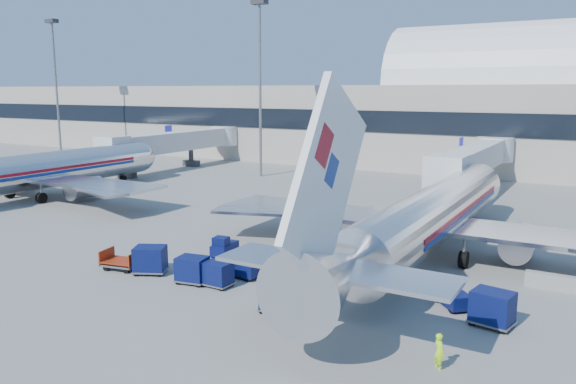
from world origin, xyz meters
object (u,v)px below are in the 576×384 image
Objects in this scene: ramp_worker at (439,351)px; cart_train_c at (150,259)px; tug_left at (224,247)px; cart_open_red at (122,263)px; barrier_near at (553,282)px; cart_solo_near at (277,296)px; airliner_main at (430,216)px; jetbridge_mid at (181,141)px; cart_train_b at (192,269)px; cart_solo_far at (492,308)px; jetbridge_near at (477,159)px; mast_west at (260,63)px; airliner_mid at (32,172)px; tug_right at (452,294)px; cart_train_a at (218,274)px; tug_lead at (240,266)px; mast_far_west at (55,69)px.

cart_train_c is at bearing 32.66° from ramp_worker.
tug_left reaches higher than cart_open_red.
cart_solo_near is (-12.14, -10.69, 0.38)m from barrier_near.
jetbridge_mid is at bearing 149.36° from airliner_main.
cart_train_b is 0.91× the size of cart_solo_far.
jetbridge_near is 11.63× the size of tug_left.
cart_train_b is (19.32, -37.54, -13.94)m from mast_west.
cart_solo_far is (5.92, -9.56, -2.00)m from airliner_main.
mast_west is 39.31m from tug_left.
barrier_near reaches higher than cart_open_red.
airliner_mid is 46.35m from tug_right.
airliner_main is 1.65× the size of mast_west.
tug_right is 0.94× the size of cart_open_red.
cart_open_red is (25.74, -12.29, -2.48)m from airliner_mid.
cart_train_b is at bearing -169.80° from cart_train_a.
cart_train_c is 19.20m from ramp_worker.
airliner_mid is 1.35× the size of jetbridge_mid.
airliner_mid is 47.55m from jetbridge_near.
jetbridge_near is at bearing 0.00° from jetbridge_mid.
airliner_mid reaches higher than tug_right.
ramp_worker is at bearing -18.62° from cart_open_red.
airliner_main is at bearing -30.64° from jetbridge_mid.
cart_solo_near is at bearing -138.63° from barrier_near.
cart_train_a reaches higher than tug_left.
mast_west is at bearing 145.82° from cart_solo_far.
cart_solo_near is (4.74, -3.53, 0.13)m from tug_lead.
tug_right is at bearing -102.69° from tug_left.
airliner_mid reaches higher than cart_open_red.
cart_train_a is 5.08m from cart_solo_near.
airliner_mid is at bearing 178.84° from cart_solo_far.
tug_right is 2.81m from cart_solo_far.
cart_train_c is at bearing -33.83° from mast_far_west.
tug_right is (6.00, -34.29, -3.26)m from jetbridge_near.
jetbridge_mid reaches higher than cart_open_red.
tug_lead reaches higher than cart_open_red.
cart_train_a is 0.69× the size of cart_train_c.
airliner_mid is at bearing -115.21° from mast_west.
barrier_near is at bearing 83.65° from cart_solo_far.
mast_far_west is at bearing 13.70° from ramp_worker.
cart_solo_near is at bearing -136.44° from tug_left.
mast_far_west reaches higher than cart_train_b.
cart_solo_far reaches higher than tug_lead.
jetbridge_near is at bearing 33.59° from airliner_mid.
airliner_main is 26.43m from jetbridge_near.
tug_left is 18.50m from cart_solo_far.
tug_lead is 1.18× the size of cart_train_b.
cart_train_b is 3.42m from cart_train_c.
airliner_main is at bearing 53.63° from cart_train_a.
mast_west is at bearing -3.21° from jetbridge_mid.
mast_west is 7.53× the size of barrier_near.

